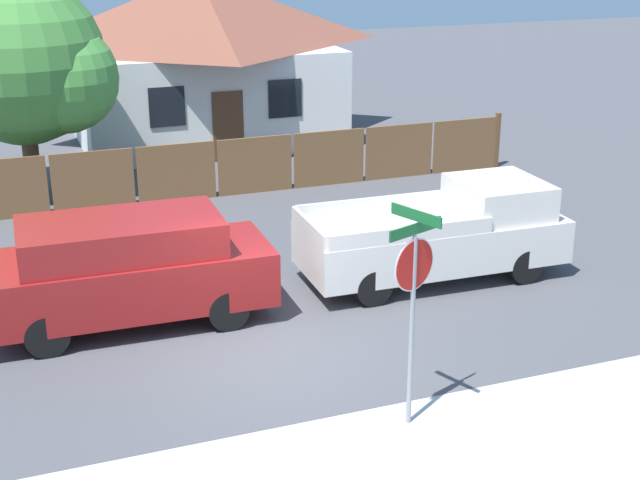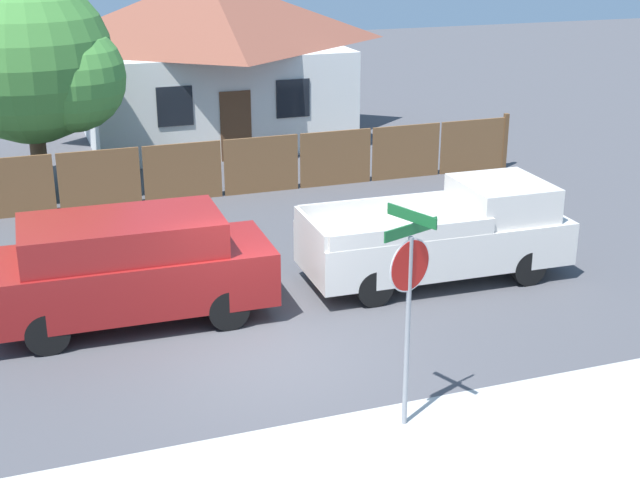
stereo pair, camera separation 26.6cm
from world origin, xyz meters
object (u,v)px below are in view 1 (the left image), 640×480
oak_tree (30,64)px  orange_pickup (443,234)px  house (201,55)px  stop_sign (414,282)px  red_suv (129,268)px

oak_tree → orange_pickup: oak_tree is taller
house → stop_sign: house is taller
house → red_suv: house is taller
orange_pickup → stop_sign: 5.63m
house → orange_pickup: (1.57, -12.93, -1.73)m
stop_sign → orange_pickup: bearing=36.4°
oak_tree → red_suv: (0.85, -8.27, -2.27)m
house → oak_tree: (-5.27, -4.66, 0.68)m
house → red_suv: 13.75m
red_suv → orange_pickup: (5.99, -0.01, -0.14)m
red_suv → stop_sign: bearing=-55.5°
oak_tree → stop_sign: size_ratio=1.74×
red_suv → house: bearing=72.4°
oak_tree → red_suv: bearing=-84.1°
stop_sign → house: bearing=64.5°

